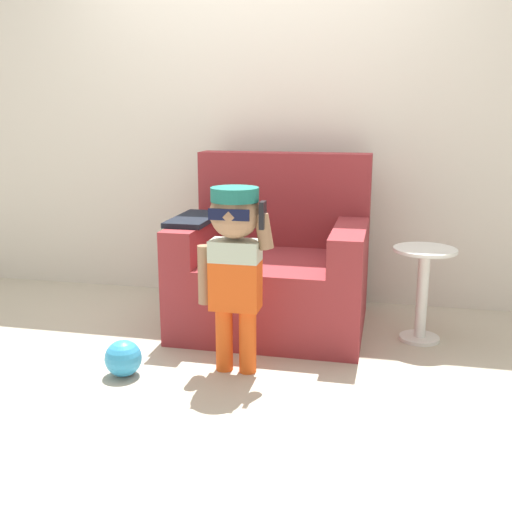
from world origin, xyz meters
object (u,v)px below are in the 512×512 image
Objects in this scene: armchair at (274,268)px; toy_ball at (123,358)px; person_child at (235,251)px; side_table at (423,286)px.

armchair reaches higher than toy_ball.
person_child reaches higher than toy_ball.
toy_ball is at bearing -161.23° from person_child.
armchair is 2.05× the size of side_table.
person_child is (-0.06, -0.73, 0.27)m from armchair.
armchair is 1.19× the size of person_child.
side_table is (0.93, 0.64, -0.30)m from person_child.
person_child is 5.09× the size of toy_ball.
person_child is at bearing -145.47° from side_table.
armchair is 6.06× the size of toy_ball.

